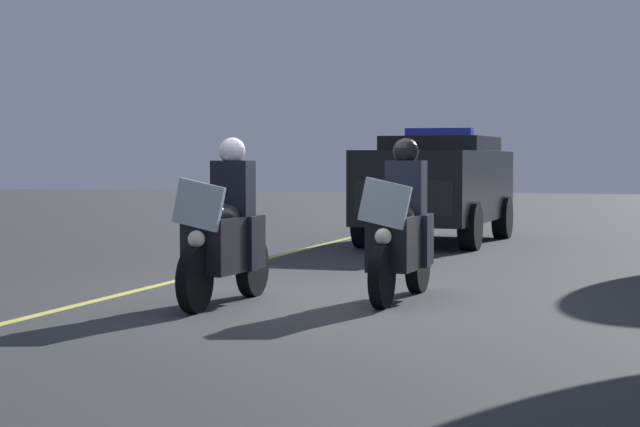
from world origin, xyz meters
name	(u,v)px	position (x,y,z in m)	size (l,w,h in m)	color
ground_plane	(310,299)	(0.00, 0.00, 0.00)	(80.00, 80.00, 0.00)	#333335
lane_stripe_center	(128,293)	(0.00, -2.13, 0.00)	(48.00, 0.12, 0.01)	#E0D14C
police_motorcycle_lead_left	(226,236)	(0.63, -0.71, 0.70)	(2.14, 0.58, 1.72)	black
police_motorcycle_lead_right	(401,234)	(-0.23, 0.95, 0.70)	(2.14, 0.58, 1.72)	black
police_suv	(438,183)	(-8.78, -0.29, 1.07)	(4.97, 2.22, 2.05)	black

